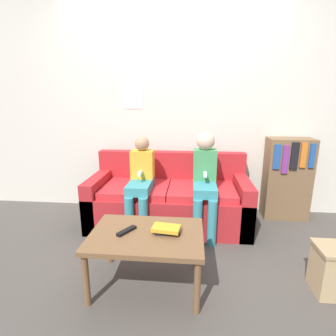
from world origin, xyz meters
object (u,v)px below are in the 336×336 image
(couch, at_px, (169,200))
(tv_remote, at_px, (127,231))
(bookshelf, at_px, (287,178))
(person_right, at_px, (205,177))
(person_left, at_px, (141,180))
(coffee_table, at_px, (147,239))

(couch, relative_size, tv_remote, 10.48)
(tv_remote, bearing_deg, bookshelf, 72.13)
(person_right, distance_m, bookshelf, 1.09)
(tv_remote, xyz_separation_m, bookshelf, (1.58, 1.34, 0.04))
(person_left, bearing_deg, coffee_table, -76.27)
(person_right, bearing_deg, bookshelf, 25.50)
(person_right, xyz_separation_m, tv_remote, (-0.60, -0.88, -0.16))
(person_left, xyz_separation_m, bookshelf, (1.64, 0.48, -0.08))
(couch, xyz_separation_m, person_right, (0.38, -0.18, 0.33))
(bookshelf, bearing_deg, coffee_table, -136.74)
(person_left, xyz_separation_m, person_right, (0.67, 0.01, 0.05))
(coffee_table, bearing_deg, bookshelf, 43.26)
(coffee_table, height_order, bookshelf, bookshelf)
(bookshelf, bearing_deg, tv_remote, -139.60)
(coffee_table, bearing_deg, person_left, 103.73)
(coffee_table, xyz_separation_m, person_right, (0.45, 0.88, 0.23))
(person_left, distance_m, tv_remote, 0.87)
(coffee_table, height_order, person_right, person_right)
(tv_remote, relative_size, bookshelf, 0.17)
(coffee_table, bearing_deg, person_right, 62.74)
(person_right, bearing_deg, tv_remote, -124.43)
(couch, bearing_deg, person_right, -24.90)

